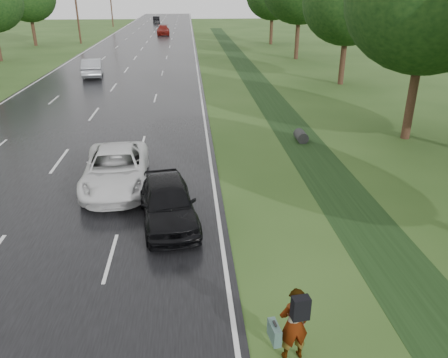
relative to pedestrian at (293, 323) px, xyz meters
name	(u,v)px	position (x,y,z in m)	size (l,w,h in m)	color
road	(140,52)	(-7.85, 49.01, -0.88)	(14.00, 180.00, 0.04)	black
edge_stripe_east	(195,51)	(-1.10, 49.01, -0.85)	(0.12, 180.00, 0.01)	silver
edge_stripe_west	(83,52)	(-14.60, 49.01, -0.85)	(0.12, 180.00, 0.01)	silver
center_line	(140,52)	(-7.85, 49.01, -0.85)	(0.12, 180.00, 0.01)	silver
drainage_ditch	(270,100)	(3.65, 22.72, -0.86)	(2.20, 120.00, 0.56)	black
utility_pole_far	(76,4)	(-17.05, 59.01, 4.30)	(1.60, 0.26, 10.00)	#3E2819
tree_east_c	(349,3)	(10.35, 28.01, 5.24)	(7.00, 7.00, 9.29)	#3E2819
pedestrian	(293,323)	(0.00, 0.00, 0.00)	(0.84, 0.67, 1.74)	#A5998C
white_pickup	(116,169)	(-4.85, 9.01, -0.13)	(2.41, 5.23, 1.45)	silver
dark_sedan	(168,202)	(-2.77, 6.01, -0.13)	(1.72, 4.26, 1.45)	black
silver_sedan	(92,67)	(-10.35, 32.94, -0.09)	(1.62, 4.64, 1.53)	#979A9F
far_car_red	(163,30)	(-5.97, 70.57, -0.11)	(2.08, 5.13, 1.49)	maroon
far_car_dark	(156,20)	(-8.85, 98.84, -0.14)	(1.51, 4.33, 1.43)	black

